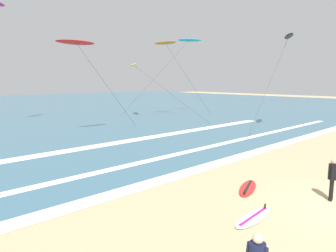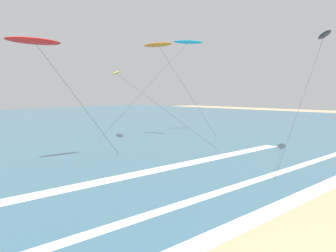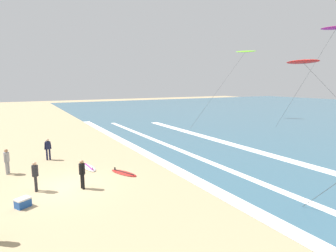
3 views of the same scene
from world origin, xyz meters
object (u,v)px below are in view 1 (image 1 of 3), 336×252
(kite_black_high_left, at_px, (289,37))
(kite_orange_high_right, at_px, (165,43))
(kite_yellow_far_left, at_px, (133,65))
(surfboard_near_water, at_px, (254,217))
(kite_cyan_mid_center, at_px, (189,41))
(surfboard_left_pile, at_px, (248,188))
(surfer_mid_group, at_px, (333,176))
(kite_red_low_near, at_px, (76,43))

(kite_black_high_left, bearing_deg, kite_orange_high_right, 96.08)
(kite_orange_high_right, relative_size, kite_yellow_far_left, 0.83)
(kite_black_high_left, distance_m, kite_orange_high_right, 14.44)
(kite_black_high_left, bearing_deg, kite_yellow_far_left, 105.57)
(surfboard_near_water, relative_size, kite_cyan_mid_center, 0.21)
(kite_black_high_left, bearing_deg, surfboard_left_pile, -158.29)
(kite_orange_high_right, bearing_deg, kite_cyan_mid_center, 11.72)
(surfer_mid_group, relative_size, kite_yellow_far_left, 0.15)
(kite_red_low_near, relative_size, kite_orange_high_right, 0.94)
(kite_black_high_left, xyz_separation_m, kite_orange_high_right, (-1.53, 14.35, 0.57))
(surfboard_left_pile, bearing_deg, kite_red_low_near, 88.25)
(surfer_mid_group, distance_m, surfboard_left_pile, 3.20)
(surfboard_near_water, xyz_separation_m, kite_orange_high_right, (16.14, 22.14, 8.79))
(surfboard_left_pile, bearing_deg, kite_orange_high_right, 55.82)
(kite_yellow_far_left, bearing_deg, kite_orange_high_right, -35.68)
(kite_red_low_near, xyz_separation_m, kite_cyan_mid_center, (18.66, 5.50, 2.30))
(surfboard_left_pile, distance_m, kite_red_low_near, 17.69)
(kite_cyan_mid_center, relative_size, kite_yellow_far_left, 0.92)
(surfer_mid_group, relative_size, surfboard_near_water, 0.75)
(surfer_mid_group, xyz_separation_m, surfboard_left_pile, (-1.29, 2.78, -0.91))
(kite_black_high_left, bearing_deg, kite_red_low_near, 146.41)
(kite_red_low_near, distance_m, kite_orange_high_right, 14.21)
(surfer_mid_group, xyz_separation_m, kite_orange_high_right, (12.63, 23.28, 7.88))
(surfboard_near_water, relative_size, kite_black_high_left, 0.25)
(surfer_mid_group, height_order, surfboard_near_water, surfer_mid_group)
(kite_orange_high_right, bearing_deg, kite_red_low_near, -161.79)
(kite_red_low_near, xyz_separation_m, kite_yellow_far_left, (10.34, 6.64, -1.13))
(surfboard_left_pile, relative_size, kite_red_low_near, 0.25)
(kite_red_low_near, relative_size, kite_cyan_mid_center, 0.84)
(surfboard_near_water, distance_m, kite_red_low_near, 19.38)
(surfboard_near_water, bearing_deg, kite_red_low_near, 81.31)
(kite_yellow_far_left, bearing_deg, surfboard_left_pile, -115.49)
(surfboard_near_water, bearing_deg, kite_orange_high_right, 53.92)
(surfboard_near_water, xyz_separation_m, kite_red_low_near, (2.71, 17.72, 7.35))
(kite_cyan_mid_center, bearing_deg, kite_red_low_near, -163.56)
(surfboard_near_water, xyz_separation_m, kite_black_high_left, (17.66, 7.79, 8.22))
(surfer_mid_group, distance_m, kite_red_low_near, 19.95)
(surfboard_left_pile, relative_size, kite_orange_high_right, 0.24)
(surfer_mid_group, bearing_deg, surfboard_near_water, 162.00)
(surfboard_near_water, relative_size, kite_orange_high_right, 0.24)
(kite_orange_high_right, relative_size, kite_cyan_mid_center, 0.90)
(surfer_mid_group, bearing_deg, kite_orange_high_right, 61.52)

